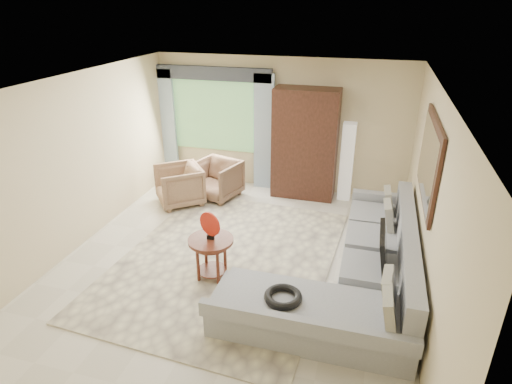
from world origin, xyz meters
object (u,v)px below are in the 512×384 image
(armoire, at_px, (305,144))
(floor_lamp, at_px, (347,162))
(armchair_right, at_px, (217,179))
(potted_plant, at_px, (177,174))
(sectional_sofa, at_px, (358,275))
(armchair_left, at_px, (179,185))
(coffee_table, at_px, (212,258))
(tv_screen, at_px, (384,248))

(armoire, relative_size, floor_lamp, 1.40)
(armchair_right, distance_m, potted_plant, 1.08)
(armchair_right, relative_size, floor_lamp, 0.54)
(sectional_sofa, xyz_separation_m, armoire, (-1.23, 2.90, 0.77))
(sectional_sofa, bearing_deg, floor_lamp, 98.33)
(potted_plant, bearing_deg, armchair_left, -61.53)
(coffee_table, height_order, armchair_right, armchair_right)
(tv_screen, distance_m, potted_plant, 4.92)
(coffee_table, bearing_deg, armchair_left, 124.92)
(sectional_sofa, xyz_separation_m, potted_plant, (-3.84, 2.68, -0.04))
(sectional_sofa, height_order, coffee_table, sectional_sofa)
(armchair_right, distance_m, armoire, 1.83)
(armchair_right, bearing_deg, potted_plant, 177.90)
(tv_screen, bearing_deg, armoire, 117.56)
(armchair_right, xyz_separation_m, floor_lamp, (2.40, 0.63, 0.38))
(tv_screen, distance_m, floor_lamp, 3.02)
(armchair_right, height_order, floor_lamp, floor_lamp)
(armchair_right, height_order, armoire, armoire)
(potted_plant, height_order, floor_lamp, floor_lamp)
(sectional_sofa, relative_size, potted_plant, 7.04)
(armchair_right, bearing_deg, floor_lamp, 31.52)
(coffee_table, height_order, armchair_left, armchair_left)
(sectional_sofa, distance_m, armchair_right, 3.67)
(armchair_left, height_order, armoire, armoire)
(armchair_right, height_order, potted_plant, armchair_right)
(potted_plant, bearing_deg, coffee_table, -56.79)
(sectional_sofa, relative_size, armchair_right, 4.26)
(floor_lamp, bearing_deg, armchair_right, -165.37)
(armchair_right, xyz_separation_m, armoire, (1.60, 0.57, 0.68))
(coffee_table, relative_size, armchair_left, 0.76)
(coffee_table, height_order, potted_plant, coffee_table)
(tv_screen, relative_size, armoire, 0.35)
(sectional_sofa, height_order, potted_plant, sectional_sofa)
(sectional_sofa, xyz_separation_m, armchair_left, (-3.41, 1.88, 0.09))
(armchair_right, xyz_separation_m, potted_plant, (-1.01, 0.35, -0.12))
(armchair_left, xyz_separation_m, armchair_right, (0.58, 0.45, -0.00))
(armoire, bearing_deg, floor_lamp, 4.29)
(armchair_left, relative_size, potted_plant, 1.66)
(armchair_right, bearing_deg, armoire, 36.39)
(sectional_sofa, height_order, armchair_right, sectional_sofa)
(potted_plant, relative_size, armoire, 0.23)
(armchair_left, xyz_separation_m, armoire, (2.18, 1.02, 0.68))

